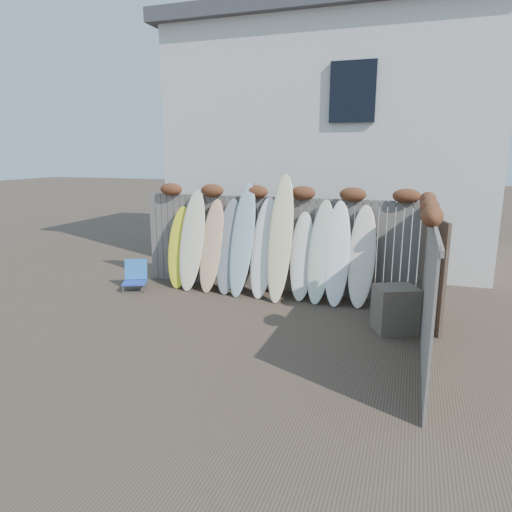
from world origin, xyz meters
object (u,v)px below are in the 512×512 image
(lattice_panel, at_px, (432,273))
(surfboard_0, at_px, (180,247))
(wooden_crate, at_px, (395,309))
(beach_chair, at_px, (135,276))

(lattice_panel, height_order, surfboard_0, lattice_panel)
(wooden_crate, bearing_deg, lattice_panel, 42.00)
(beach_chair, height_order, wooden_crate, wooden_crate)
(beach_chair, distance_m, wooden_crate, 5.46)
(beach_chair, bearing_deg, surfboard_0, 35.46)
(beach_chair, xyz_separation_m, lattice_panel, (5.95, -0.17, 0.63))
(beach_chair, height_order, lattice_panel, lattice_panel)
(surfboard_0, bearing_deg, beach_chair, -150.51)
(wooden_crate, height_order, surfboard_0, surfboard_0)
(beach_chair, distance_m, lattice_panel, 5.99)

